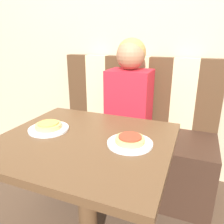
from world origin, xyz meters
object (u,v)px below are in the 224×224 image
plate_right (130,143)px  pizza_right (130,139)px  pizza_left (48,125)px  person (130,87)px  plate_left (49,129)px

plate_right → pizza_right: size_ratio=1.54×
pizza_left → pizza_right: size_ratio=1.00×
pizza_left → pizza_right: bearing=0.0°
plate_right → pizza_right: bearing=0.0°
person → plate_right: (0.22, -0.70, -0.10)m
plate_left → pizza_left: pizza_left is taller
pizza_right → plate_right: bearing=0.0°
person → pizza_right: person is taller
pizza_left → pizza_right: (0.44, 0.00, 0.00)m
plate_left → plate_right: 0.44m
pizza_left → plate_right: bearing=0.0°
plate_right → pizza_left: size_ratio=1.54×
plate_left → plate_right: same height
plate_left → pizza_right: pizza_right is taller
plate_right → pizza_right: 0.02m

